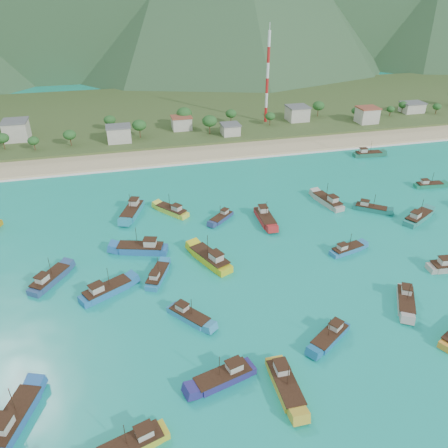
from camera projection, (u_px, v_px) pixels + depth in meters
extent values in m
plane|color=#0D917A|center=(262.00, 270.00, 99.81)|extent=(600.00, 600.00, 0.00)
cube|color=beige|center=(196.00, 154.00, 166.53)|extent=(400.00, 18.00, 1.20)
cube|color=#385123|center=(172.00, 112.00, 218.05)|extent=(400.00, 110.00, 2.40)
cube|color=white|center=(201.00, 162.00, 158.51)|extent=(400.00, 2.50, 0.08)
cube|color=beige|center=(17.00, 131.00, 174.44)|extent=(9.03, 9.86, 7.31)
cube|color=beige|center=(119.00, 134.00, 172.51)|extent=(9.06, 7.03, 5.92)
cube|color=beige|center=(182.00, 123.00, 186.74)|extent=(8.03, 6.70, 5.19)
cube|color=beige|center=(230.00, 130.00, 180.87)|extent=(7.01, 7.07, 4.06)
cube|color=beige|center=(297.00, 114.00, 198.65)|extent=(8.97, 8.65, 6.04)
cube|color=beige|center=(367.00, 115.00, 195.49)|extent=(8.47, 7.53, 6.44)
cube|color=beige|center=(412.00, 108.00, 211.19)|extent=(10.11, 7.24, 4.33)
cylinder|color=red|center=(266.00, 115.00, 196.83)|extent=(1.20, 1.20, 6.36)
cylinder|color=white|center=(266.00, 100.00, 193.71)|extent=(1.20, 1.20, 6.36)
cylinder|color=red|center=(267.00, 86.00, 190.59)|extent=(1.20, 1.20, 6.36)
cylinder|color=white|center=(268.00, 70.00, 187.47)|extent=(1.20, 1.20, 6.36)
cylinder|color=red|center=(269.00, 55.00, 184.35)|extent=(1.20, 1.20, 6.36)
cylinder|color=white|center=(269.00, 39.00, 181.23)|extent=(1.20, 1.20, 6.36)
cube|color=#B32223|center=(265.00, 219.00, 119.79)|extent=(3.74, 11.52, 2.08)
cube|color=beige|center=(263.00, 209.00, 120.85)|extent=(2.17, 2.66, 1.69)
cylinder|color=#382114|center=(267.00, 209.00, 117.58)|extent=(0.12, 0.12, 4.67)
cube|color=navy|center=(51.00, 280.00, 95.81)|extent=(8.79, 10.64, 1.96)
cube|color=beige|center=(42.00, 279.00, 93.15)|extent=(3.02, 3.14, 1.59)
cylinder|color=#382114|center=(50.00, 266.00, 94.75)|extent=(0.12, 0.12, 4.41)
cube|color=beige|center=(445.00, 261.00, 98.90)|extent=(2.68, 2.26, 1.60)
cube|color=teal|center=(418.00, 218.00, 120.37)|extent=(11.44, 8.33, 2.04)
cube|color=beige|center=(416.00, 215.00, 118.09)|extent=(3.23, 3.04, 1.66)
cylinder|color=#382114|center=(422.00, 207.00, 119.12)|extent=(0.12, 0.12, 4.60)
cube|color=#A99E98|center=(405.00, 303.00, 89.10)|extent=(7.84, 10.25, 1.85)
cube|color=beige|center=(407.00, 290.00, 90.01)|extent=(2.79, 2.94, 1.50)
cylinder|color=#382114|center=(409.00, 293.00, 87.15)|extent=(0.12, 0.12, 4.16)
cube|color=#196298|center=(329.00, 338.00, 80.34)|extent=(9.83, 7.80, 1.79)
cube|color=beige|center=(336.00, 326.00, 80.84)|extent=(2.86, 2.73, 1.45)
cylinder|color=#382114|center=(329.00, 328.00, 78.56)|extent=(0.12, 0.12, 4.02)
cube|color=gold|center=(285.00, 386.00, 70.68)|extent=(3.43, 11.06, 2.00)
cube|color=beige|center=(281.00, 368.00, 71.70)|extent=(2.06, 2.53, 1.63)
cylinder|color=#382114|center=(288.00, 375.00, 68.55)|extent=(0.12, 0.12, 4.50)
cube|color=#318ABD|center=(190.00, 317.00, 85.31)|extent=(8.10, 9.31, 1.74)
cube|color=beige|center=(182.00, 307.00, 85.58)|extent=(2.72, 2.80, 1.42)
cylinder|color=#382114|center=(191.00, 307.00, 83.63)|extent=(0.12, 0.12, 3.92)
cube|color=#AAA399|center=(327.00, 202.00, 129.17)|extent=(5.55, 11.89, 2.08)
cube|color=beige|center=(333.00, 199.00, 126.40)|extent=(2.56, 2.96, 1.69)
cylinder|color=#382114|center=(327.00, 190.00, 128.02)|extent=(0.12, 0.12, 4.69)
cube|color=gold|center=(131.00, 446.00, 61.71)|extent=(10.59, 5.70, 1.85)
cube|color=beige|center=(144.00, 432.00, 61.80)|extent=(2.73, 2.43, 1.50)
cylinder|color=#382114|center=(125.00, 435.00, 59.98)|extent=(0.12, 0.12, 4.15)
cube|color=navy|center=(221.00, 219.00, 120.61)|extent=(8.02, 7.59, 1.55)
cube|color=beige|center=(225.00, 212.00, 121.18)|extent=(2.49, 2.46, 1.26)
cylinder|color=#382114|center=(220.00, 211.00, 119.02)|extent=(0.12, 0.12, 3.49)
cube|color=navy|center=(223.00, 379.00, 72.10)|extent=(11.17, 5.77, 1.95)
cube|color=beige|center=(234.00, 366.00, 72.16)|extent=(2.85, 2.52, 1.58)
cylinder|color=#382114|center=(219.00, 366.00, 70.29)|extent=(0.12, 0.12, 4.39)
cube|color=#137756|center=(429.00, 186.00, 139.63)|extent=(9.41, 3.72, 1.67)
cube|color=beige|center=(425.00, 182.00, 138.67)|extent=(2.26, 1.90, 1.35)
cylinder|color=#382114|center=(433.00, 178.00, 138.37)|extent=(0.12, 0.12, 3.75)
cube|color=teal|center=(132.00, 212.00, 123.17)|extent=(7.78, 12.62, 2.21)
cube|color=beige|center=(134.00, 202.00, 124.33)|extent=(3.08, 3.38, 1.80)
cylinder|color=#382114|center=(130.00, 202.00, 120.81)|extent=(0.12, 0.12, 4.97)
cube|color=#2360A7|center=(141.00, 249.00, 106.26)|extent=(12.76, 7.15, 2.23)
cube|color=beige|center=(150.00, 243.00, 105.14)|extent=(3.33, 2.98, 1.81)
cylinder|color=#382114|center=(136.00, 237.00, 104.52)|extent=(0.12, 0.12, 5.01)
cube|color=gold|center=(210.00, 259.00, 102.50)|extent=(8.43, 12.97, 2.28)
cube|color=beige|center=(216.00, 257.00, 99.72)|extent=(3.25, 3.53, 1.85)
cylinder|color=#382114|center=(208.00, 245.00, 101.17)|extent=(0.12, 0.12, 5.13)
cube|color=#1C614B|center=(368.00, 155.00, 163.87)|extent=(10.91, 4.20, 1.94)
cube|color=beige|center=(363.00, 151.00, 162.73)|extent=(2.60, 2.18, 1.57)
cylinder|color=#382114|center=(371.00, 147.00, 162.40)|extent=(0.12, 0.12, 4.36)
cube|color=#2459A1|center=(15.00, 419.00, 65.40)|extent=(7.47, 12.16, 2.13)
cube|color=beige|center=(3.00, 425.00, 62.38)|extent=(2.96, 3.26, 1.73)
cylinder|color=#382114|center=(12.00, 400.00, 64.28)|extent=(0.12, 0.12, 4.79)
cube|color=teal|center=(158.00, 276.00, 97.11)|extent=(6.52, 9.75, 1.72)
cube|color=beige|center=(155.00, 276.00, 94.69)|extent=(2.48, 2.68, 1.40)
cylinder|color=#382114|center=(158.00, 265.00, 96.20)|extent=(0.12, 0.12, 3.87)
cube|color=yellow|center=(171.00, 211.00, 124.07)|extent=(8.89, 10.17, 1.91)
cube|color=beige|center=(177.00, 208.00, 122.07)|extent=(2.98, 3.06, 1.55)
cylinder|color=#382114|center=(169.00, 201.00, 122.87)|extent=(0.12, 0.12, 4.29)
cube|color=#2068A8|center=(108.00, 291.00, 92.27)|extent=(11.49, 8.22, 2.05)
cube|color=beige|center=(96.00, 288.00, 90.01)|extent=(3.23, 3.02, 1.66)
cylinder|color=#382114|center=(108.00, 277.00, 91.01)|extent=(0.12, 0.12, 4.60)
cube|color=#186C63|center=(371.00, 209.00, 125.35)|extent=(9.32, 8.17, 1.75)
cube|color=beige|center=(365.00, 203.00, 125.26)|extent=(2.81, 2.74, 1.42)
cylinder|color=#382114|center=(375.00, 201.00, 123.76)|extent=(0.12, 0.12, 3.94)
cube|color=teal|center=(347.00, 250.00, 106.49)|extent=(9.47, 4.85, 1.65)
cube|color=beige|center=(342.00, 247.00, 104.98)|extent=(2.41, 2.12, 1.34)
cylinder|color=#382114|center=(351.00, 240.00, 105.39)|extent=(0.12, 0.12, 3.72)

